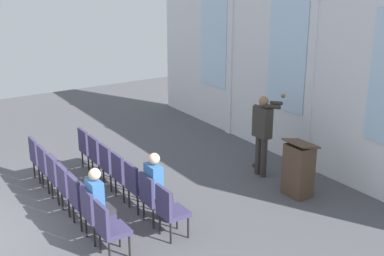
{
  "coord_description": "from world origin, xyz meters",
  "views": [
    {
      "loc": [
        8.36,
        -1.02,
        4.45
      ],
      "look_at": [
        0.17,
        4.27,
        1.24
      ],
      "focal_mm": 47.78,
      "sensor_mm": 36.0,
      "label": 1
    }
  ],
  "objects_px": {
    "chair_r0_c0": "(88,146)",
    "chair_r0_c6": "(170,209)",
    "chair_r0_c2": "(111,163)",
    "chair_r1_c5": "(94,211)",
    "chair_r1_c0": "(40,156)",
    "audience_r0_c5": "(156,184)",
    "chair_r1_c3": "(69,186)",
    "speaker": "(263,130)",
    "audience_r1_c5": "(98,200)",
    "chair_r0_c1": "(99,155)",
    "chair_r0_c5": "(153,196)",
    "chair_r0_c4": "(137,184)",
    "mic_stand": "(259,152)",
    "lectern": "(298,169)",
    "chair_r1_c1": "(48,165)",
    "chair_r1_c4": "(81,198)",
    "chair_r0_c3": "(123,173)",
    "chair_r1_c6": "(109,226)",
    "chair_r1_c2": "(58,175)"
  },
  "relations": [
    {
      "from": "chair_r0_c0",
      "to": "audience_r0_c5",
      "type": "relative_size",
      "value": 0.71
    },
    {
      "from": "audience_r0_c5",
      "to": "chair_r1_c6",
      "type": "distance_m",
      "value": 1.32
    },
    {
      "from": "speaker",
      "to": "chair_r1_c5",
      "type": "distance_m",
      "value": 4.17
    },
    {
      "from": "chair_r1_c0",
      "to": "chair_r0_c2",
      "type": "bearing_deg",
      "value": 42.7
    },
    {
      "from": "chair_r0_c2",
      "to": "chair_r1_c0",
      "type": "xyz_separation_m",
      "value": [
        -1.18,
        -1.09,
        0.0
      ]
    },
    {
      "from": "chair_r0_c5",
      "to": "chair_r1_c5",
      "type": "height_order",
      "value": "same"
    },
    {
      "from": "mic_stand",
      "to": "chair_r1_c0",
      "type": "xyz_separation_m",
      "value": [
        -1.93,
        -4.37,
        0.2
      ]
    },
    {
      "from": "chair_r0_c2",
      "to": "chair_r0_c6",
      "type": "relative_size",
      "value": 1.0
    },
    {
      "from": "audience_r0_c5",
      "to": "chair_r1_c4",
      "type": "distance_m",
      "value": 1.32
    },
    {
      "from": "chair_r0_c0",
      "to": "chair_r0_c6",
      "type": "xyz_separation_m",
      "value": [
        3.54,
        0.0,
        0.0
      ]
    },
    {
      "from": "mic_stand",
      "to": "chair_r0_c0",
      "type": "distance_m",
      "value": 3.81
    },
    {
      "from": "chair_r0_c0",
      "to": "audience_r1_c5",
      "type": "xyz_separation_m",
      "value": [
        2.95,
        -1.0,
        0.18
      ]
    },
    {
      "from": "chair_r0_c3",
      "to": "chair_r1_c2",
      "type": "distance_m",
      "value": 1.24
    },
    {
      "from": "chair_r1_c4",
      "to": "chair_r1_c6",
      "type": "height_order",
      "value": "same"
    },
    {
      "from": "audience_r1_c5",
      "to": "chair_r1_c6",
      "type": "relative_size",
      "value": 1.37
    },
    {
      "from": "mic_stand",
      "to": "chair_r0_c0",
      "type": "relative_size",
      "value": 1.65
    },
    {
      "from": "lectern",
      "to": "audience_r1_c5",
      "type": "bearing_deg",
      "value": -97.94
    },
    {
      "from": "chair_r0_c4",
      "to": "chair_r0_c6",
      "type": "height_order",
      "value": "same"
    },
    {
      "from": "chair_r1_c5",
      "to": "chair_r0_c2",
      "type": "bearing_deg",
      "value": 148.4
    },
    {
      "from": "chair_r1_c0",
      "to": "chair_r1_c1",
      "type": "height_order",
      "value": "same"
    },
    {
      "from": "chair_r0_c2",
      "to": "chair_r1_c4",
      "type": "height_order",
      "value": "same"
    },
    {
      "from": "chair_r0_c3",
      "to": "audience_r1_c5",
      "type": "distance_m",
      "value": 1.56
    },
    {
      "from": "speaker",
      "to": "audience_r1_c5",
      "type": "bearing_deg",
      "value": -81.23
    },
    {
      "from": "audience_r0_c5",
      "to": "chair_r0_c6",
      "type": "relative_size",
      "value": 1.4
    },
    {
      "from": "mic_stand",
      "to": "audience_r1_c5",
      "type": "bearing_deg",
      "value": -76.65
    },
    {
      "from": "chair_r0_c4",
      "to": "chair_r1_c1",
      "type": "height_order",
      "value": "same"
    },
    {
      "from": "chair_r0_c1",
      "to": "chair_r1_c0",
      "type": "xyz_separation_m",
      "value": [
        -0.59,
        -1.09,
        0.0
      ]
    },
    {
      "from": "mic_stand",
      "to": "chair_r1_c0",
      "type": "distance_m",
      "value": 4.78
    },
    {
      "from": "chair_r0_c5",
      "to": "audience_r1_c5",
      "type": "xyz_separation_m",
      "value": [
        -0.0,
        -1.0,
        0.18
      ]
    },
    {
      "from": "mic_stand",
      "to": "lectern",
      "type": "distance_m",
      "value": 1.62
    },
    {
      "from": "lectern",
      "to": "chair_r1_c2",
      "type": "bearing_deg",
      "value": -119.88
    },
    {
      "from": "chair_r0_c0",
      "to": "chair_r0_c4",
      "type": "bearing_deg",
      "value": 0.0
    },
    {
      "from": "chair_r0_c1",
      "to": "chair_r1_c3",
      "type": "distance_m",
      "value": 1.6
    },
    {
      "from": "chair_r0_c2",
      "to": "chair_r1_c5",
      "type": "height_order",
      "value": "same"
    },
    {
      "from": "chair_r0_c0",
      "to": "chair_r0_c1",
      "type": "xyz_separation_m",
      "value": [
        0.59,
        0.0,
        0.0
      ]
    },
    {
      "from": "lectern",
      "to": "audience_r0_c5",
      "type": "relative_size",
      "value": 0.88
    },
    {
      "from": "chair_r0_c4",
      "to": "chair_r1_c5",
      "type": "height_order",
      "value": "same"
    },
    {
      "from": "chair_r0_c6",
      "to": "audience_r1_c5",
      "type": "distance_m",
      "value": 1.18
    },
    {
      "from": "chair_r0_c6",
      "to": "chair_r0_c0",
      "type": "bearing_deg",
      "value": 180.0
    },
    {
      "from": "lectern",
      "to": "chair_r1_c4",
      "type": "height_order",
      "value": "lectern"
    },
    {
      "from": "chair_r0_c1",
      "to": "chair_r1_c0",
      "type": "relative_size",
      "value": 1.0
    },
    {
      "from": "speaker",
      "to": "chair_r0_c5",
      "type": "relative_size",
      "value": 1.88
    },
    {
      "from": "chair_r1_c5",
      "to": "chair_r0_c3",
      "type": "bearing_deg",
      "value": 137.3
    },
    {
      "from": "speaker",
      "to": "audience_r0_c5",
      "type": "xyz_separation_m",
      "value": [
        0.62,
        -2.92,
        -0.3
      ]
    },
    {
      "from": "chair_r0_c2",
      "to": "chair_r1_c4",
      "type": "xyz_separation_m",
      "value": [
        1.18,
        -1.09,
        0.0
      ]
    },
    {
      "from": "chair_r0_c5",
      "to": "chair_r1_c1",
      "type": "relative_size",
      "value": 1.0
    },
    {
      "from": "audience_r0_c5",
      "to": "chair_r1_c3",
      "type": "distance_m",
      "value": 1.67
    },
    {
      "from": "chair_r0_c4",
      "to": "chair_r1_c0",
      "type": "distance_m",
      "value": 2.6
    },
    {
      "from": "speaker",
      "to": "chair_r1_c1",
      "type": "distance_m",
      "value": 4.47
    },
    {
      "from": "audience_r1_c5",
      "to": "chair_r1_c6",
      "type": "xyz_separation_m",
      "value": [
        0.59,
        -0.08,
        -0.18
      ]
    }
  ]
}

